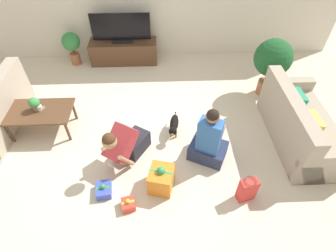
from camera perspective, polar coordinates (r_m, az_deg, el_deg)
ground_plane at (r=4.28m, az=-5.53°, el=-2.42°), size 16.00×16.00×0.00m
sofa_right at (r=4.51m, az=26.75°, el=0.09°), size 0.82×1.72×0.84m
coffee_table at (r=4.60m, az=-26.18°, el=2.59°), size 1.01×0.61×0.42m
tv_console at (r=6.03m, az=-9.58°, el=15.65°), size 1.43×0.45×0.48m
tv at (r=5.80m, az=-10.20°, el=19.96°), size 1.21×0.20×0.60m
potted_plant_corner_right at (r=5.06m, az=21.80°, el=13.23°), size 0.66×0.66×1.09m
potted_plant_back_left at (r=6.10m, az=-20.23°, el=16.31°), size 0.37×0.37×0.71m
person_kneeling at (r=3.77m, az=-9.24°, el=-3.77°), size 0.67×0.81×0.78m
person_sitting at (r=3.78m, az=8.89°, el=-3.40°), size 0.64×0.61×0.97m
dog at (r=4.18m, az=1.30°, el=0.23°), size 0.20×0.55×0.30m
gift_box_a at (r=3.71m, az=-13.79°, el=-13.32°), size 0.22×0.26×0.18m
gift_box_b at (r=3.56m, az=-1.47°, el=-11.43°), size 0.39×0.41×0.42m
gift_box_c at (r=3.54m, az=-8.63°, el=-16.48°), size 0.20×0.21×0.17m
gift_bag_a at (r=3.60m, az=16.88°, el=-13.10°), size 0.25×0.18×0.40m
mug at (r=4.54m, az=-26.09°, el=3.55°), size 0.12×0.08×0.09m
tabletop_plant at (r=4.53m, az=-27.08°, el=4.39°), size 0.17×0.17×0.22m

